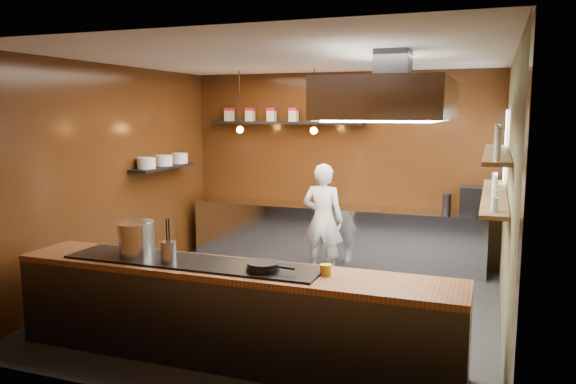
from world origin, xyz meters
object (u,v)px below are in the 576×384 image
at_px(stockpot_small, 136,239).
at_px(espresso_machine, 475,201).
at_px(extractor_hood, 392,99).
at_px(chef, 323,220).
at_px(stockpot_large, 138,237).

distance_m(stockpot_small, espresso_machine, 4.87).
relative_size(extractor_hood, stockpot_small, 5.71).
bearing_deg(espresso_machine, extractor_hood, -107.06).
height_order(stockpot_small, espresso_machine, espresso_machine).
bearing_deg(chef, stockpot_small, 70.69).
distance_m(stockpot_small, chef, 3.22).
bearing_deg(espresso_machine, stockpot_small, -129.64).
height_order(extractor_hood, chef, extractor_hood).
bearing_deg(chef, stockpot_large, 69.53).
xyz_separation_m(stockpot_small, espresso_machine, (3.14, 3.73, 0.00)).
relative_size(espresso_machine, chef, 0.25).
height_order(extractor_hood, stockpot_small, extractor_hood).
relative_size(stockpot_large, stockpot_small, 0.97).
height_order(stockpot_small, chef, chef).
height_order(stockpot_large, stockpot_small, stockpot_large).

